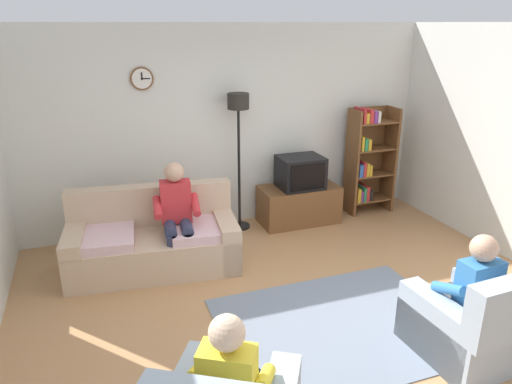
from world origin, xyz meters
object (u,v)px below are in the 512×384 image
at_px(tv, 300,172).
at_px(person_in_right_armchair, 468,288).
at_px(floor_lamp, 238,124).
at_px(armchair_near_bookshelf, 471,325).
at_px(tv_stand, 299,204).
at_px(bookshelf, 367,159).
at_px(couch, 153,242).
at_px(person_in_left_armchair, 232,379).
at_px(person_on_couch, 177,211).

relative_size(tv, person_in_right_armchair, 0.54).
height_order(floor_lamp, armchair_near_bookshelf, floor_lamp).
distance_m(tv, person_in_right_armchair, 3.02).
bearing_deg(person_in_right_armchair, tv_stand, 92.93).
relative_size(floor_lamp, person_in_right_armchair, 1.65).
distance_m(tv_stand, bookshelf, 1.24).
height_order(couch, armchair_near_bookshelf, same).
bearing_deg(person_in_right_armchair, couch, 133.76).
xyz_separation_m(tv_stand, tv, (0.00, -0.02, 0.48)).
distance_m(floor_lamp, person_in_left_armchair, 3.79).
distance_m(bookshelf, person_on_couch, 3.09).
height_order(couch, floor_lamp, floor_lamp).
height_order(couch, tv, tv).
bearing_deg(person_on_couch, person_in_left_armchair, -93.57).
bearing_deg(person_in_right_armchair, floor_lamp, 107.75).
bearing_deg(armchair_near_bookshelf, couch, 132.76).
bearing_deg(person_in_left_armchair, person_in_right_armchair, 9.61).
relative_size(tv_stand, person_on_couch, 0.89).
distance_m(floor_lamp, person_on_couch, 1.52).
xyz_separation_m(armchair_near_bookshelf, person_on_couch, (-2.02, 2.37, 0.41)).
xyz_separation_m(tv_stand, person_in_right_armchair, (0.16, -3.04, 0.34)).
bearing_deg(person_in_left_armchair, couch, 92.27).
height_order(couch, tv_stand, couch).
bearing_deg(person_in_right_armchair, bookshelf, 72.82).
distance_m(tv_stand, person_in_right_armchair, 3.06).
bearing_deg(person_in_left_armchair, bookshelf, 47.93).
distance_m(tv, person_on_couch, 2.00).
height_order(tv_stand, armchair_near_bookshelf, armchair_near_bookshelf).
bearing_deg(tv, tv_stand, 90.00).
height_order(tv, bookshelf, bookshelf).
bearing_deg(floor_lamp, armchair_near_bookshelf, -72.64).
xyz_separation_m(couch, armchair_near_bookshelf, (2.29, -2.48, -0.02)).
xyz_separation_m(bookshelf, armchair_near_bookshelf, (-0.96, -3.20, -0.52)).
xyz_separation_m(tv, bookshelf, (1.12, 0.09, 0.06)).
distance_m(person_on_couch, person_in_right_armchair, 3.04).
distance_m(armchair_near_bookshelf, person_in_right_armchair, 0.33).
height_order(tv, person_in_right_armchair, person_in_right_armchair).
relative_size(tv_stand, person_in_left_armchair, 0.98).
bearing_deg(armchair_near_bookshelf, bookshelf, 73.35).
distance_m(couch, tv, 2.26).
relative_size(tv_stand, bookshelf, 0.70).
height_order(tv, armchair_near_bookshelf, tv).
xyz_separation_m(tv, person_in_left_armchair, (-2.02, -3.38, -0.14)).
height_order(couch, person_on_couch, person_on_couch).
height_order(tv_stand, person_in_left_armchair, person_in_left_armchair).
bearing_deg(couch, person_in_left_armchair, -87.73).
bearing_deg(tv, person_in_right_armchair, -87.05).
xyz_separation_m(couch, person_in_right_armchair, (2.29, -2.39, 0.29)).
bearing_deg(person_in_right_armchair, person_on_couch, 131.45).
xyz_separation_m(person_on_couch, person_in_right_armchair, (2.01, -2.28, -0.09)).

